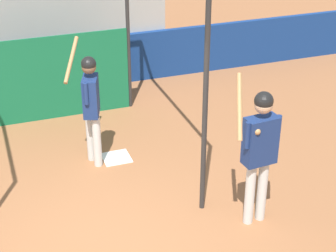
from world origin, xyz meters
TOP-DOWN VIEW (x-y plane):
  - outfield_wall at (0.00, 5.25)m, footprint 24.00×0.12m
  - bleacher_section at (-0.00, 6.51)m, footprint 5.40×2.40m
  - batting_cage at (-0.07, 3.42)m, footprint 3.29×3.62m
  - home_plate at (0.76, 2.22)m, footprint 0.44×0.44m
  - player_batter at (0.40, 2.23)m, footprint 0.56×0.89m
  - player_waiting at (2.08, -0.01)m, footprint 0.72×0.51m

SIDE VIEW (x-z plane):
  - home_plate at x=0.76m, z-range 0.00..0.02m
  - outfield_wall at x=0.00m, z-range 0.00..1.04m
  - player_batter at x=0.40m, z-range 0.12..2.04m
  - bleacher_section at x=0.00m, z-range -0.01..2.32m
  - player_waiting at x=2.08m, z-range 0.10..2.24m
  - batting_cage at x=-0.07m, z-range -0.21..2.88m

